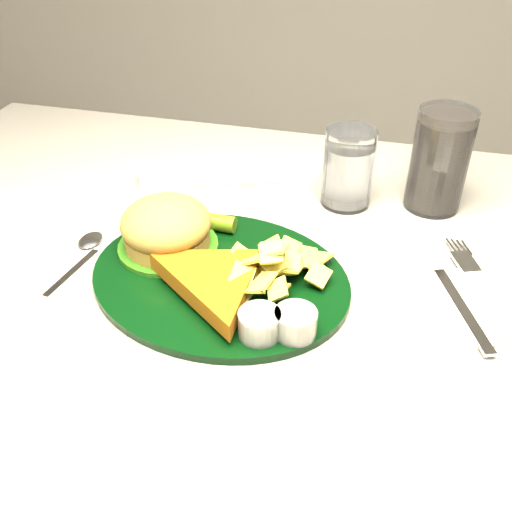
{
  "coord_description": "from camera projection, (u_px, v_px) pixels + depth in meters",
  "views": [
    {
      "loc": [
        0.16,
        -0.56,
        1.17
      ],
      "look_at": [
        0.03,
        -0.06,
        0.8
      ],
      "focal_mm": 40.0,
      "sensor_mm": 36.0,
      "label": 1
    }
  ],
  "objects": [
    {
      "name": "table",
      "position": [
        247.0,
        442.0,
        0.94
      ],
      "size": [
        1.2,
        0.8,
        0.75
      ],
      "primitive_type": null,
      "color": "gray",
      "rests_on": "ground"
    },
    {
      "name": "wrapped_straw",
      "position": [
        235.0,
        183.0,
        0.87
      ],
      "size": [
        0.18,
        0.12,
        0.01
      ],
      "primitive_type": null,
      "rotation": [
        0.0,
        0.0,
        0.35
      ],
      "color": "white",
      "rests_on": "table"
    },
    {
      "name": "ramekin",
      "position": [
        154.0,
        176.0,
        0.87
      ],
      "size": [
        0.06,
        0.06,
        0.03
      ],
      "primitive_type": "cylinder",
      "rotation": [
        0.0,
        0.0,
        -0.32
      ],
      "color": "white",
      "rests_on": "table"
    },
    {
      "name": "spoon",
      "position": [
        72.0,
        271.0,
        0.69
      ],
      "size": [
        0.05,
        0.14,
        0.01
      ],
      "primitive_type": null,
      "rotation": [
        0.0,
        0.0,
        -0.13
      ],
      "color": "silver",
      "rests_on": "table"
    },
    {
      "name": "cola_glass",
      "position": [
        440.0,
        160.0,
        0.78
      ],
      "size": [
        0.08,
        0.08,
        0.14
      ],
      "primitive_type": "cylinder",
      "rotation": [
        0.0,
        0.0,
        -0.06
      ],
      "color": "black",
      "rests_on": "table"
    },
    {
      "name": "dinner_plate",
      "position": [
        219.0,
        257.0,
        0.66
      ],
      "size": [
        0.36,
        0.32,
        0.07
      ],
      "primitive_type": null,
      "rotation": [
        0.0,
        0.0,
        -0.22
      ],
      "color": "black",
      "rests_on": "table"
    },
    {
      "name": "water_glass",
      "position": [
        348.0,
        168.0,
        0.8
      ],
      "size": [
        0.08,
        0.08,
        0.11
      ],
      "primitive_type": "cylinder",
      "rotation": [
        0.0,
        0.0,
        -0.09
      ],
      "color": "silver",
      "rests_on": "table"
    },
    {
      "name": "fork_napkin",
      "position": [
        462.0,
        303.0,
        0.64
      ],
      "size": [
        0.2,
        0.22,
        0.01
      ],
      "primitive_type": null,
      "rotation": [
        0.0,
        0.0,
        0.37
      ],
      "color": "silver",
      "rests_on": "table"
    }
  ]
}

